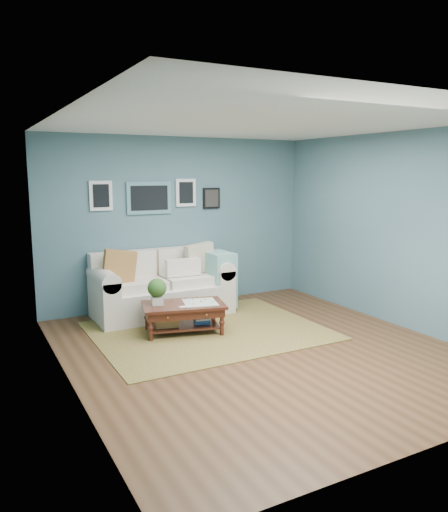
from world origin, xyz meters
TOP-DOWN VIEW (x-y plane):
  - room_shell at (-0.01, 0.06)m, footprint 5.00×5.02m
  - area_rug at (-0.24, 0.95)m, footprint 3.01×2.40m
  - loveseat at (-0.41, 2.03)m, footprint 2.09×0.95m
  - coffee_table at (-0.63, 1.05)m, footprint 1.21×0.88m

SIDE VIEW (x-z plane):
  - area_rug at x=-0.24m, z-range 0.00..0.01m
  - coffee_table at x=-0.63m, z-range -0.04..0.72m
  - loveseat at x=-0.41m, z-range -0.10..0.98m
  - room_shell at x=-0.01m, z-range 0.01..2.71m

